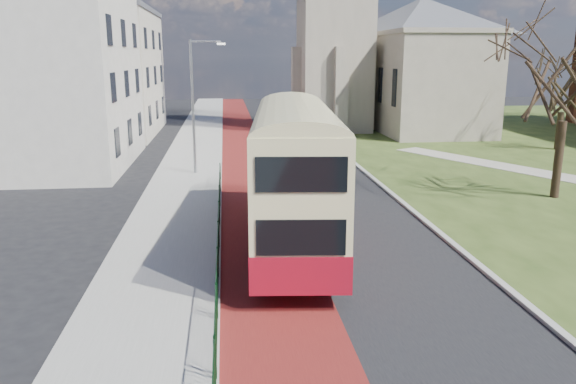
{
  "coord_description": "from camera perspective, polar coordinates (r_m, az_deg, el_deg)",
  "views": [
    {
      "loc": [
        -2.58,
        -16.56,
        7.2
      ],
      "look_at": [
        -0.21,
        4.63,
        2.0
      ],
      "focal_mm": 35.0,
      "sensor_mm": 36.0,
      "label": 1
    }
  ],
  "objects": [
    {
      "name": "winter_tree_near",
      "position": [
        31.46,
        26.74,
        12.11
      ],
      "size": [
        7.93,
        7.93,
        10.2
      ],
      "rotation": [
        0.0,
        0.0,
        -0.16
      ],
      "color": "#302218",
      "rests_on": "grass_green"
    },
    {
      "name": "kerb_east",
      "position": [
        40.17,
        6.2,
        3.39
      ],
      "size": [
        0.25,
        80.0,
        0.13
      ],
      "primitive_type": "cube",
      "color": "#999993",
      "rests_on": "ground"
    },
    {
      "name": "ground",
      "position": [
        18.24,
        2.3,
        -9.56
      ],
      "size": [
        160.0,
        160.0,
        0.0
      ],
      "primitive_type": "plane",
      "color": "black",
      "rests_on": "ground"
    },
    {
      "name": "road_carriageway",
      "position": [
        37.48,
        -0.02,
        2.64
      ],
      "size": [
        9.0,
        120.0,
        0.01
      ],
      "primitive_type": "cube",
      "color": "black",
      "rests_on": "ground"
    },
    {
      "name": "winter_tree_far",
      "position": [
        48.45,
        26.28,
        9.96
      ],
      "size": [
        5.09,
        5.09,
        7.47
      ],
      "rotation": [
        0.0,
        0.0,
        -0.0
      ],
      "color": "#2F2517",
      "rests_on": "grass_green"
    },
    {
      "name": "bus",
      "position": [
        21.44,
        0.67,
        2.43
      ],
      "size": [
        4.1,
        12.83,
        5.28
      ],
      "rotation": [
        0.0,
        0.0,
        -0.09
      ],
      "color": "maroon",
      "rests_on": "ground"
    },
    {
      "name": "kerb_west",
      "position": [
        37.25,
        -6.92,
        2.56
      ],
      "size": [
        0.25,
        120.0,
        0.13
      ],
      "primitive_type": "cube",
      "color": "#999993",
      "rests_on": "ground"
    },
    {
      "name": "street_block_near",
      "position": [
        40.22,
        -23.39,
        11.63
      ],
      "size": [
        10.3,
        14.3,
        13.0
      ],
      "color": "beige",
      "rests_on": "ground"
    },
    {
      "name": "pavement_west",
      "position": [
        37.33,
        -10.0,
        2.47
      ],
      "size": [
        4.0,
        120.0,
        0.12
      ],
      "primitive_type": "cube",
      "color": "gray",
      "rests_on": "ground"
    },
    {
      "name": "bus_lane",
      "position": [
        37.29,
        -4.15,
        2.54
      ],
      "size": [
        3.4,
        120.0,
        0.01
      ],
      "primitive_type": "cube",
      "color": "#591414",
      "rests_on": "ground"
    },
    {
      "name": "pedestrian_railing",
      "position": [
        21.61,
        -7.08,
        -4.32
      ],
      "size": [
        0.07,
        24.0,
        1.12
      ],
      "color": "#0B3216",
      "rests_on": "ground"
    },
    {
      "name": "street_block_far",
      "position": [
        55.76,
        -18.6,
        11.53
      ],
      "size": [
        10.3,
        16.3,
        11.5
      ],
      "color": "beige",
      "rests_on": "ground"
    },
    {
      "name": "streetlamp",
      "position": [
        34.7,
        -9.41,
        9.21
      ],
      "size": [
        2.13,
        0.18,
        8.0
      ],
      "color": "gray",
      "rests_on": "pavement_west"
    }
  ]
}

